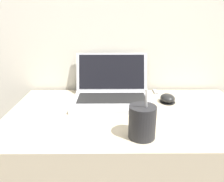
{
  "coord_description": "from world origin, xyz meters",
  "views": [
    {
      "loc": [
        -0.08,
        -0.55,
        1.13
      ],
      "look_at": [
        -0.08,
        0.35,
        0.81
      ],
      "focal_mm": 35.0,
      "sensor_mm": 36.0,
      "label": 1
    }
  ],
  "objects_px": {
    "drink_cup": "(142,121)",
    "computer_mouse": "(168,99)",
    "laptop": "(112,91)",
    "usb_stick": "(155,91)"
  },
  "relations": [
    {
      "from": "drink_cup",
      "to": "computer_mouse",
      "type": "bearing_deg",
      "value": 62.12
    },
    {
      "from": "drink_cup",
      "to": "computer_mouse",
      "type": "xyz_separation_m",
      "value": [
        0.16,
        0.31,
        -0.04
      ]
    },
    {
      "from": "laptop",
      "to": "computer_mouse",
      "type": "relative_size",
      "value": 4.28
    },
    {
      "from": "laptop",
      "to": "computer_mouse",
      "type": "bearing_deg",
      "value": -7.48
    },
    {
      "from": "computer_mouse",
      "to": "usb_stick",
      "type": "relative_size",
      "value": 1.42
    },
    {
      "from": "computer_mouse",
      "to": "laptop",
      "type": "bearing_deg",
      "value": 172.52
    },
    {
      "from": "laptop",
      "to": "drink_cup",
      "type": "height_order",
      "value": "laptop"
    },
    {
      "from": "drink_cup",
      "to": "usb_stick",
      "type": "xyz_separation_m",
      "value": [
        0.14,
        0.45,
        -0.05
      ]
    },
    {
      "from": "usb_stick",
      "to": "drink_cup",
      "type": "bearing_deg",
      "value": -106.69
    },
    {
      "from": "computer_mouse",
      "to": "usb_stick",
      "type": "bearing_deg",
      "value": 101.52
    }
  ]
}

